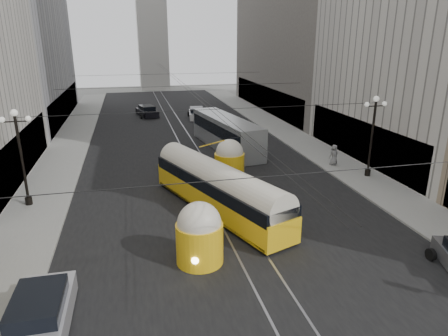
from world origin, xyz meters
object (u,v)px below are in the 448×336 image
city_bus (226,132)px  sedan_silver (40,316)px  streetcar (218,188)px  pedestrian_sidewalk_right (334,155)px

city_bus → sedan_silver: bearing=-118.6°
city_bus → sedan_silver: city_bus is taller
streetcar → sedan_silver: 13.01m
pedestrian_sidewalk_right → sedan_silver: bearing=23.7°
streetcar → sedan_silver: bearing=-133.9°
streetcar → sedan_silver: size_ratio=2.79×
sedan_silver → pedestrian_sidewalk_right: size_ratio=2.82×
pedestrian_sidewalk_right → streetcar: bearing=15.9°
streetcar → city_bus: (4.06, 14.58, 0.14)m
streetcar → pedestrian_sidewalk_right: 13.61m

